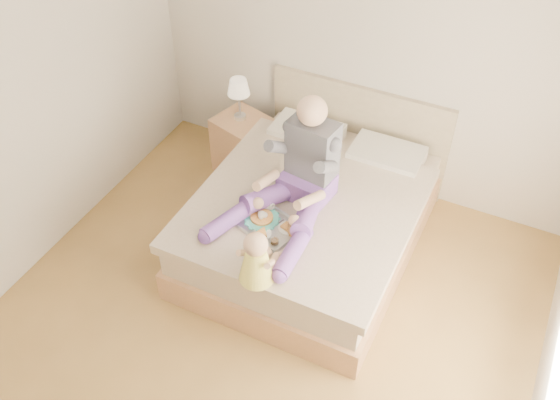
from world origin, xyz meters
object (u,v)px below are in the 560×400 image
at_px(tray, 270,224).
at_px(baby, 257,260).
at_px(bed, 314,214).
at_px(nightstand, 244,145).
at_px(adult, 298,177).

bearing_deg(tray, baby, -56.37).
distance_m(bed, baby, 1.13).
xyz_separation_m(bed, baby, (0.01, -1.03, 0.47)).
distance_m(nightstand, adult, 1.38).
height_order(nightstand, baby, baby).
relative_size(bed, baby, 5.15).
height_order(bed, adult, adult).
bearing_deg(adult, nightstand, 147.34).
bearing_deg(bed, nightstand, 149.51).
distance_m(bed, adult, 0.61).
bearing_deg(baby, tray, 111.40).
xyz_separation_m(tray, baby, (0.14, -0.48, 0.14)).
bearing_deg(nightstand, baby, -42.03).
height_order(bed, nightstand, bed).
bearing_deg(adult, bed, 84.36).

